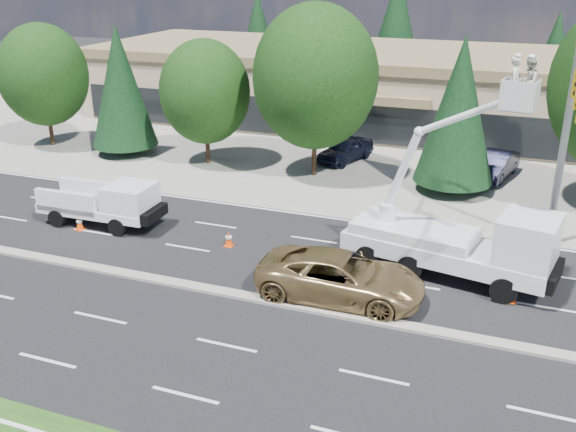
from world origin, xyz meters
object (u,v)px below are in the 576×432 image
at_px(utility_pickup, 106,207).
at_px(minivan, 341,277).
at_px(bucket_truck, 465,234).
at_px(signal_mast, 572,123).

distance_m(utility_pickup, minivan, 12.85).
bearing_deg(bucket_truck, minivan, -130.95).
relative_size(signal_mast, utility_pickup, 1.76).
bearing_deg(minivan, signal_mast, -53.51).
height_order(signal_mast, bucket_truck, signal_mast).
distance_m(signal_mast, utility_pickup, 20.76).
distance_m(signal_mast, minivan, 10.72).
relative_size(bucket_truck, minivan, 1.42).
xyz_separation_m(signal_mast, bucket_truck, (-3.33, -2.54, -4.14)).
bearing_deg(utility_pickup, bucket_truck, -0.36).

